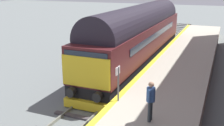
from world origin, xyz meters
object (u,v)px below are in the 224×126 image
signal_post_mid (107,33)px  diesel_locomotive (139,33)px  waiting_passenger (151,98)px  platform_number_sign (118,78)px

signal_post_mid → diesel_locomotive: bearing=39.9°
diesel_locomotive → waiting_passenger: 11.27m
platform_number_sign → waiting_passenger: size_ratio=1.00×
waiting_passenger → diesel_locomotive: bearing=20.9°
platform_number_sign → waiting_passenger: bearing=-34.7°
diesel_locomotive → signal_post_mid: size_ratio=4.40×
signal_post_mid → waiting_passenger: signal_post_mid is taller
diesel_locomotive → waiting_passenger: bearing=-70.5°
signal_post_mid → platform_number_sign: 8.59m
diesel_locomotive → waiting_passenger: (3.76, -10.61, -0.49)m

